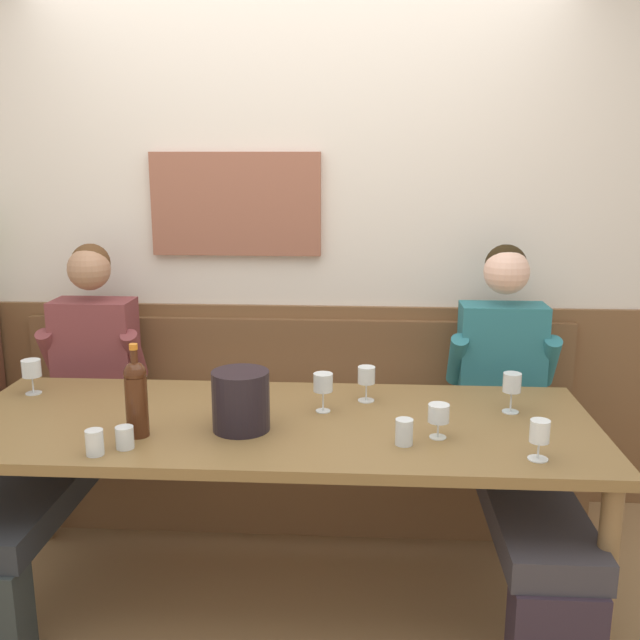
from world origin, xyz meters
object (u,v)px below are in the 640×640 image
Objects in this scene: person_right_seat at (68,413)px; ice_bucket at (241,401)px; water_tumbler_center at (125,437)px; water_tumbler_left at (404,432)px; wine_glass_mid_left at (512,385)px; wine_glass_center_front at (32,370)px; dining_table at (276,437)px; wall_bench at (295,459)px; wine_bottle_clear_water at (136,396)px; wine_glass_right_end at (439,415)px; water_tumbler_right at (95,442)px; wine_glass_by_bottle at (540,433)px; wine_glass_center_rear at (323,383)px; person_center_left_seat at (515,423)px; wine_glass_mid_right at (366,376)px.

person_right_seat is 6.06× the size of ice_bucket.
water_tumbler_left is at bearing 5.46° from water_tumbler_center.
wine_glass_mid_left reaches higher than wine_glass_center_front.
dining_table is 15.21× the size of wine_glass_mid_left.
wall_bench is 1.08m from person_right_seat.
wine_bottle_clear_water reaches higher than wine_glass_right_end.
ice_bucket is 2.52× the size of water_tumbler_right.
wine_glass_right_end is (-0.31, 0.17, -0.01)m from wine_glass_by_bottle.
wall_bench is at bearing 105.91° from wine_glass_center_rear.
person_center_left_seat reaches higher than wine_glass_center_rear.
wine_glass_mid_left is 0.44m from wine_glass_by_bottle.
wine_glass_by_bottle is 1.46m from water_tumbler_right.
wine_glass_by_bottle is at bearing -5.02° from wine_bottle_clear_water.
wine_glass_right_end is (0.25, -0.37, -0.02)m from wine_glass_mid_right.
wine_bottle_clear_water is 1.41m from wine_glass_mid_left.
dining_table is 31.29× the size of water_tumbler_center.
wine_bottle_clear_water reaches higher than wine_glass_center_rear.
wine_glass_right_end reaches higher than water_tumbler_left.
wine_glass_right_end is (0.71, -0.04, -0.02)m from ice_bucket.
ice_bucket is at bearing -144.58° from wine_glass_center_rear.
wine_glass_mid_left reaches higher than wine_glass_by_bottle.
water_tumbler_right is 0.95× the size of water_tumbler_left.
water_tumbler_center is at bearing -174.54° from water_tumbler_left.
wall_bench is 1.01m from ice_bucket.
ice_bucket is 0.52m from water_tumbler_right.
wine_glass_by_bottle is 0.88× the size of wine_glass_center_rear.
person_right_seat is at bearing 160.97° from dining_table.
dining_table is 0.45m from wine_glass_mid_right.
water_tumbler_right is at bearing -177.94° from wine_glass_by_bottle.
water_tumbler_center is (-1.07, -0.16, -0.05)m from wine_glass_right_end.
ice_bucket is at bearing 168.62° from wine_glass_by_bottle.
wine_glass_by_bottle is 1.49× the size of water_tumbler_left.
water_tumbler_right is (-0.73, -0.46, -0.07)m from wine_glass_center_rear.
wine_glass_mid_right is (1.29, -0.10, 0.22)m from person_right_seat.
wine_glass_right_end is (0.59, -0.14, 0.16)m from dining_table.
wine_glass_right_end is at bearing -13.45° from dining_table.
ice_bucket is 1.61× the size of wine_glass_by_bottle.
person_center_left_seat is at bearing -0.19° from person_right_seat.
person_center_left_seat is 14.66× the size of water_tumbler_left.
dining_table is 1.79× the size of person_center_left_seat.
wine_glass_center_front is (-1.39, 0.01, -0.00)m from wine_glass_mid_right.
ice_bucket is 1.52× the size of wine_glass_mid_right.
wall_bench reaches higher than wine_glass_mid_right.
ice_bucket is at bearing 28.17° from water_tumbler_center.
water_tumbler_center is (-1.38, -0.44, -0.07)m from wine_glass_mid_left.
ice_bucket is 1.50× the size of wine_glass_center_front.
wine_glass_center_front reaches higher than water_tumbler_right.
person_center_left_seat is at bearing 24.17° from water_tumbler_right.
person_center_left_seat is 0.74m from water_tumbler_left.
wine_glass_mid_left is at bearing -32.50° from wall_bench.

